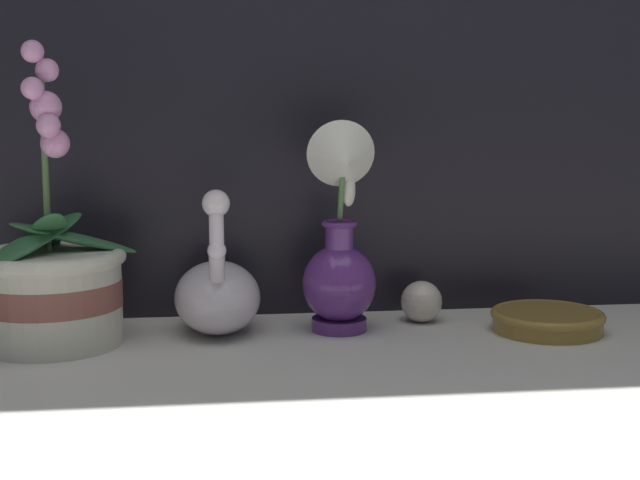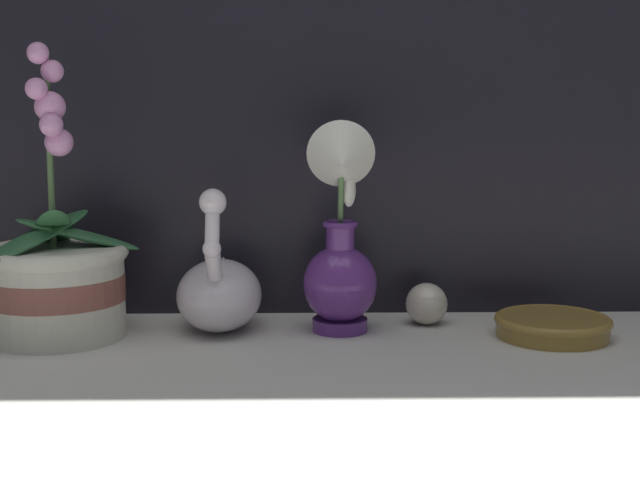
% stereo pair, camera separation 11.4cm
% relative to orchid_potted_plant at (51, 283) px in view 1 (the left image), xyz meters
% --- Properties ---
extents(ground_plane, '(2.80, 2.80, 0.00)m').
position_rel_orchid_potted_plant_xyz_m(ground_plane, '(0.32, -0.10, -0.08)').
color(ground_plane, beige).
extents(orchid_potted_plant, '(0.20, 0.23, 0.37)m').
position_rel_orchid_potted_plant_xyz_m(orchid_potted_plant, '(0.00, 0.00, 0.00)').
color(orchid_potted_plant, beige).
rests_on(orchid_potted_plant, ground_plane).
extents(swan_figurine, '(0.11, 0.19, 0.19)m').
position_rel_orchid_potted_plant_xyz_m(swan_figurine, '(0.20, 0.04, -0.02)').
color(swan_figurine, white).
rests_on(swan_figurine, ground_plane).
extents(blue_vase, '(0.10, 0.12, 0.28)m').
position_rel_orchid_potted_plant_xyz_m(blue_vase, '(0.36, 0.02, 0.03)').
color(blue_vase, '#602D7F').
rests_on(blue_vase, ground_plane).
extents(glass_sphere, '(0.06, 0.06, 0.06)m').
position_rel_orchid_potted_plant_xyz_m(glass_sphere, '(0.48, 0.06, -0.05)').
color(glass_sphere, beige).
rests_on(glass_sphere, ground_plane).
extents(amber_dish, '(0.15, 0.15, 0.03)m').
position_rel_orchid_potted_plant_xyz_m(amber_dish, '(0.63, -0.01, -0.06)').
color(amber_dish, olive).
rests_on(amber_dish, ground_plane).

